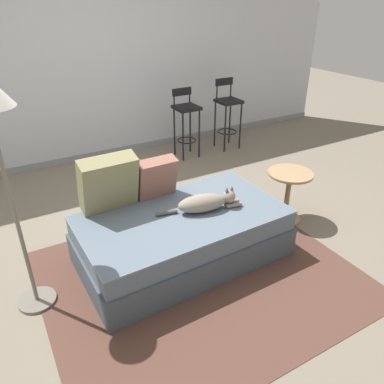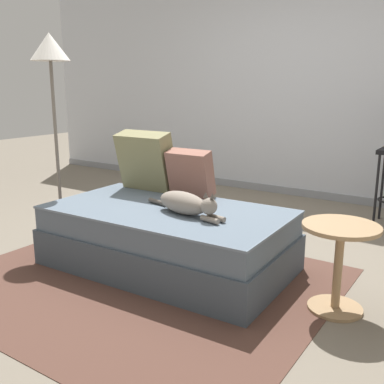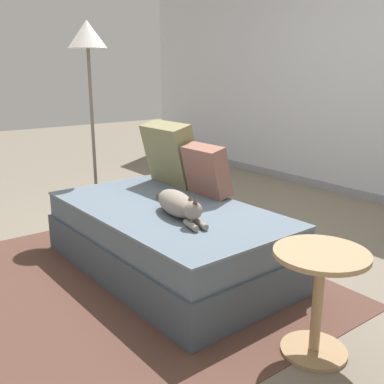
{
  "view_description": "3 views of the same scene",
  "coord_description": "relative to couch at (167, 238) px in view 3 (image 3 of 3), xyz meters",
  "views": [
    {
      "loc": [
        -1.24,
        -2.75,
        2.07
      ],
      "look_at": [
        0.15,
        -0.3,
        0.56
      ],
      "focal_mm": 35.0,
      "sensor_mm": 36.0,
      "label": 1
    },
    {
      "loc": [
        1.86,
        -2.86,
        1.3
      ],
      "look_at": [
        0.15,
        -0.3,
        0.56
      ],
      "focal_mm": 42.0,
      "sensor_mm": 36.0,
      "label": 2
    },
    {
      "loc": [
        2.37,
        -1.98,
        1.33
      ],
      "look_at": [
        0.15,
        -0.3,
        0.56
      ],
      "focal_mm": 42.0,
      "sensor_mm": 36.0,
      "label": 3
    }
  ],
  "objects": [
    {
      "name": "area_rug",
      "position": [
        0.0,
        -0.3,
        -0.22
      ],
      "size": [
        2.43,
        2.07,
        0.01
      ],
      "primitive_type": "cube",
      "color": "brown",
      "rests_on": "ground"
    },
    {
      "name": "cat",
      "position": [
        0.2,
        -0.04,
        0.29
      ],
      "size": [
        0.73,
        0.25,
        0.19
      ],
      "color": "gray",
      "rests_on": "couch"
    },
    {
      "name": "side_table",
      "position": [
        1.22,
        0.03,
        0.12
      ],
      "size": [
        0.44,
        0.44,
        0.53
      ],
      "color": "tan",
      "rests_on": "ground"
    },
    {
      "name": "couch",
      "position": [
        0.0,
        0.0,
        0.0
      ],
      "size": [
        1.76,
        1.02,
        0.44
      ],
      "color": "#44505B",
      "rests_on": "ground"
    },
    {
      "name": "floor_lamp",
      "position": [
        -1.22,
        0.07,
        1.22
      ],
      "size": [
        0.32,
        0.32,
        1.71
      ],
      "color": "slate",
      "rests_on": "ground"
    },
    {
      "name": "wall_baseboard_trim",
      "position": [
        0.0,
        2.6,
        -0.18
      ],
      "size": [
        8.0,
        0.02,
        0.09
      ],
      "primitive_type": "cube",
      "color": "gray",
      "rests_on": "ground"
    },
    {
      "name": "throw_pillow_middle",
      "position": [
        -0.05,
        0.38,
        0.41
      ],
      "size": [
        0.36,
        0.22,
        0.37
      ],
      "color": "#936051",
      "rests_on": "couch"
    },
    {
      "name": "ground_plane",
      "position": [
        0.0,
        0.4,
        -0.23
      ],
      "size": [
        16.0,
        16.0,
        0.0
      ],
      "primitive_type": "plane",
      "color": "slate",
      "rests_on": "ground"
    },
    {
      "name": "throw_pillow_corner",
      "position": [
        -0.49,
        0.37,
        0.46
      ],
      "size": [
        0.47,
        0.29,
        0.49
      ],
      "color": "#847F56",
      "rests_on": "couch"
    }
  ]
}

